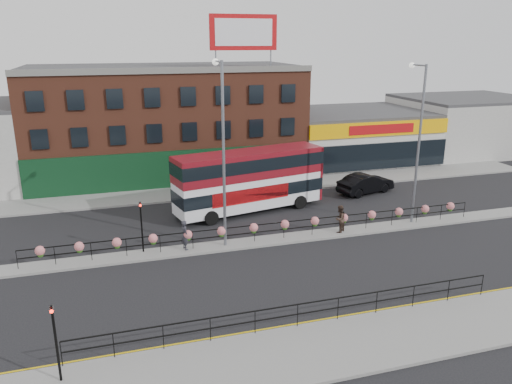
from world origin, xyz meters
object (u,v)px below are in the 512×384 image
object	(u,v)px
double_decker_bus	(250,175)
pedestrian_b	(340,219)
pedestrian_a	(185,235)
lamp_column_west	(222,139)
car	(366,183)
lamp_column_east	(418,131)

from	to	relation	value
double_decker_bus	pedestrian_b	world-z (taller)	double_decker_bus
pedestrian_a	pedestrian_b	world-z (taller)	pedestrian_b
lamp_column_west	pedestrian_b	bearing A→B (deg)	-2.45
double_decker_bus	pedestrian_a	distance (m)	8.73
pedestrian_a	lamp_column_west	world-z (taller)	lamp_column_west
pedestrian_b	lamp_column_west	size ratio (longest dim) A/B	0.17
double_decker_bus	pedestrian_a	world-z (taller)	double_decker_bus
car	lamp_column_west	xyz separation A→B (m)	(-14.20, -7.61, 6.03)
pedestrian_b	lamp_column_west	distance (m)	9.78
pedestrian_a	double_decker_bus	bearing A→B (deg)	-57.53
double_decker_bus	pedestrian_b	size ratio (longest dim) A/B	6.30
double_decker_bus	car	world-z (taller)	double_decker_bus
car	lamp_column_east	world-z (taller)	lamp_column_east
pedestrian_b	lamp_column_west	xyz separation A→B (m)	(-7.88, 0.34, 5.79)
pedestrian_a	lamp_column_east	xyz separation A→B (m)	(16.21, 0.44, 5.56)
car	pedestrian_b	xyz separation A→B (m)	(-6.32, -7.95, 0.24)
car	pedestrian_b	distance (m)	10.16
pedestrian_b	double_decker_bus	bearing A→B (deg)	-93.32
car	pedestrian_b	world-z (taller)	pedestrian_b
pedestrian_b	lamp_column_east	world-z (taller)	lamp_column_east
car	lamp_column_east	xyz separation A→B (m)	(-0.51, -7.38, 5.79)
double_decker_bus	pedestrian_b	xyz separation A→B (m)	(4.44, -6.25, -1.78)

